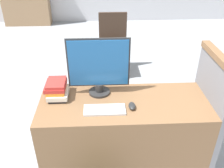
{
  "coord_description": "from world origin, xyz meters",
  "views": [
    {
      "loc": [
        -0.18,
        -1.42,
        1.97
      ],
      "look_at": [
        -0.1,
        0.26,
        0.96
      ],
      "focal_mm": 40.0,
      "sensor_mm": 36.0,
      "label": 1
    }
  ],
  "objects_px": {
    "keyboard": "(105,110)",
    "mouse": "(132,106)",
    "far_chair": "(113,42)",
    "book_stack": "(57,89)",
    "monitor": "(99,66)"
  },
  "relations": [
    {
      "from": "mouse",
      "to": "monitor",
      "type": "bearing_deg",
      "value": 137.66
    },
    {
      "from": "keyboard",
      "to": "mouse",
      "type": "xyz_separation_m",
      "value": [
        0.22,
        0.03,
        0.01
      ]
    },
    {
      "from": "book_stack",
      "to": "far_chair",
      "type": "bearing_deg",
      "value": 72.9
    },
    {
      "from": "mouse",
      "to": "far_chair",
      "type": "height_order",
      "value": "far_chair"
    },
    {
      "from": "keyboard",
      "to": "book_stack",
      "type": "height_order",
      "value": "book_stack"
    },
    {
      "from": "mouse",
      "to": "book_stack",
      "type": "xyz_separation_m",
      "value": [
        -0.62,
        0.2,
        0.05
      ]
    },
    {
      "from": "monitor",
      "to": "mouse",
      "type": "xyz_separation_m",
      "value": [
        0.26,
        -0.24,
        -0.24
      ]
    },
    {
      "from": "monitor",
      "to": "mouse",
      "type": "bearing_deg",
      "value": -42.34
    },
    {
      "from": "keyboard",
      "to": "mouse",
      "type": "relative_size",
      "value": 3.22
    },
    {
      "from": "book_stack",
      "to": "far_chair",
      "type": "relative_size",
      "value": 0.26
    },
    {
      "from": "monitor",
      "to": "keyboard",
      "type": "distance_m",
      "value": 0.37
    },
    {
      "from": "book_stack",
      "to": "monitor",
      "type": "bearing_deg",
      "value": 5.97
    },
    {
      "from": "keyboard",
      "to": "mouse",
      "type": "bearing_deg",
      "value": 6.81
    },
    {
      "from": "monitor",
      "to": "far_chair",
      "type": "bearing_deg",
      "value": 83.24
    },
    {
      "from": "monitor",
      "to": "far_chair",
      "type": "relative_size",
      "value": 0.55
    }
  ]
}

